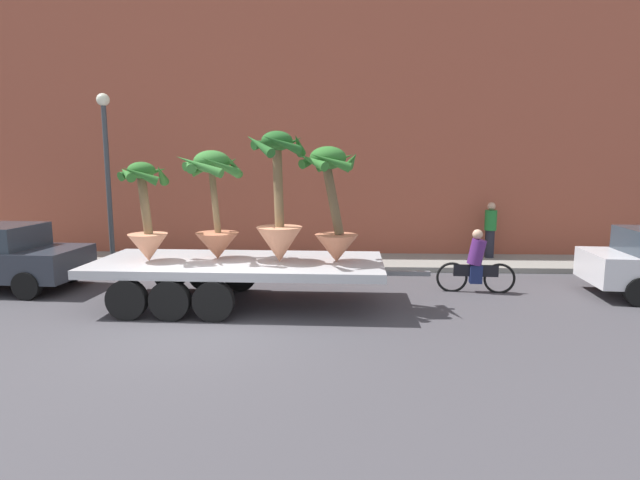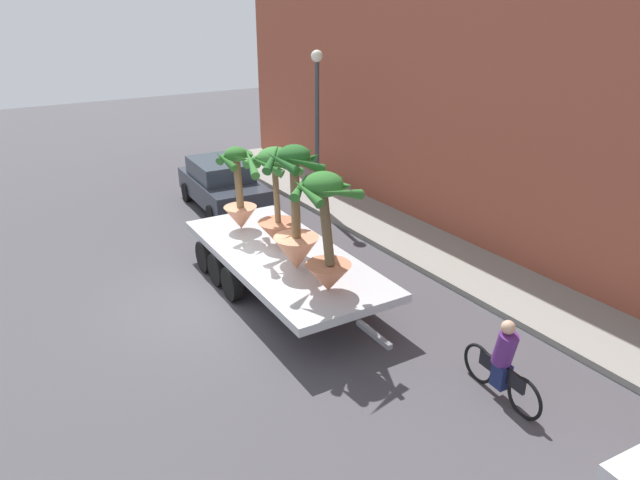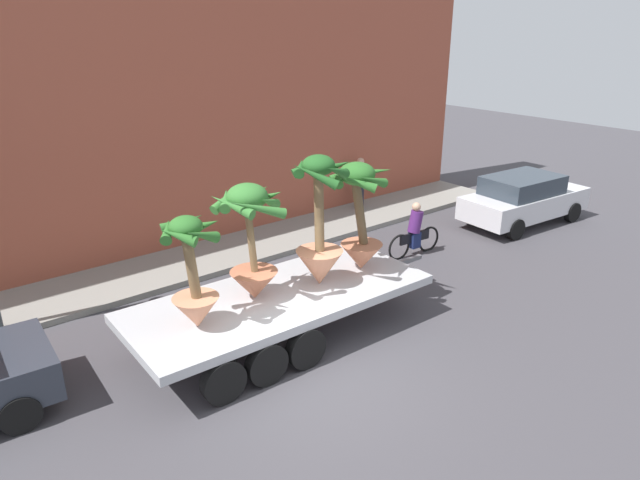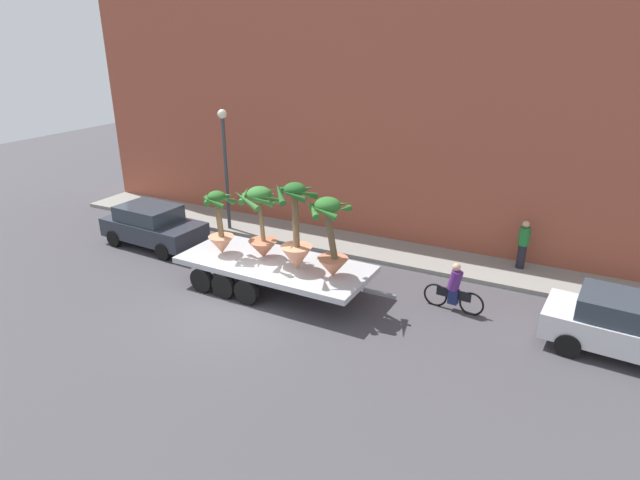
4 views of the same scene
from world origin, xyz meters
TOP-DOWN VIEW (x-y plane):
  - ground_plane at (0.00, 0.00)m, footprint 60.00×60.00m
  - sidewalk at (0.00, 6.10)m, footprint 24.00×2.20m
  - building_facade at (0.00, 7.80)m, footprint 24.00×1.20m
  - flatbed_trailer at (0.12, 1.61)m, footprint 7.19×2.71m
  - potted_palm_rear at (1.26, 1.45)m, footprint 1.27×1.32m
  - potted_palm_middle at (-0.17, 1.74)m, footprint 1.35×1.43m
  - potted_palm_front at (2.38, 1.49)m, footprint 1.37×1.35m
  - potted_palm_extra at (-1.55, 1.44)m, footprint 1.08×1.09m
  - cyclist at (5.77, 2.89)m, footprint 1.84×0.37m
  - parked_car at (10.39, 2.52)m, footprint 4.48×2.11m
  - trailing_car at (-5.81, 2.73)m, footprint 4.10×2.10m
  - pedestrian_near_gate at (7.16, 6.63)m, footprint 0.36×0.36m
  - street_lamp at (-4.11, 5.30)m, footprint 0.36×0.36m

SIDE VIEW (x-z plane):
  - ground_plane at x=0.00m, z-range 0.00..0.00m
  - sidewalk at x=0.00m, z-range 0.00..0.15m
  - cyclist at x=5.77m, z-range -0.10..1.44m
  - flatbed_trailer at x=0.12m, z-range 0.29..1.27m
  - trailing_car at x=-5.81m, z-range 0.04..1.62m
  - parked_car at x=10.39m, z-range 0.04..1.62m
  - pedestrian_near_gate at x=7.16m, z-range 0.19..1.90m
  - potted_palm_extra at x=-1.55m, z-range 0.86..2.95m
  - potted_palm_rear at x=1.26m, z-range 0.70..3.42m
  - potted_palm_front at x=2.38m, z-range 0.96..3.37m
  - potted_palm_middle at x=-0.17m, z-range 1.02..3.36m
  - street_lamp at x=-4.11m, z-range 0.82..5.65m
  - building_facade at x=0.00m, z-range 0.00..9.11m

